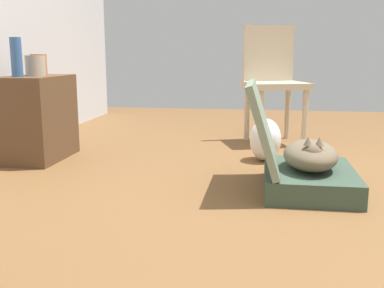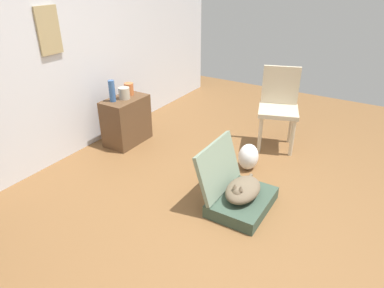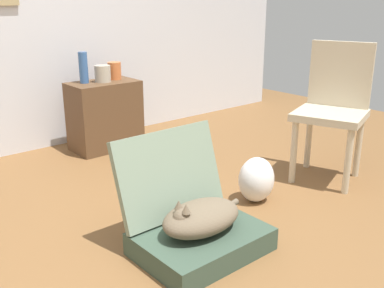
{
  "view_description": "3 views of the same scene",
  "coord_description": "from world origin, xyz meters",
  "px_view_note": "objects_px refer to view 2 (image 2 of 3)",
  "views": [
    {
      "loc": [
        -2.1,
        0.33,
        0.72
      ],
      "look_at": [
        0.2,
        0.69,
        0.26
      ],
      "focal_mm": 42.59,
      "sensor_mm": 36.0,
      "label": 1
    },
    {
      "loc": [
        -2.1,
        -0.87,
        1.97
      ],
      "look_at": [
        0.37,
        0.65,
        0.47
      ],
      "focal_mm": 32.27,
      "sensor_mm": 36.0,
      "label": 2
    },
    {
      "loc": [
        -1.02,
        -1.42,
        1.24
      ],
      "look_at": [
        0.47,
        0.33,
        0.48
      ],
      "focal_mm": 41.99,
      "sensor_mm": 36.0,
      "label": 3
    }
  ],
  "objects_px": {
    "suitcase_base": "(242,202)",
    "vase_tall": "(112,91)",
    "chair": "(279,105)",
    "cat": "(243,190)",
    "side_table": "(126,121)",
    "vase_round": "(124,93)",
    "vase_short": "(129,89)",
    "plastic_bag_white": "(248,157)"
  },
  "relations": [
    {
      "from": "vase_round",
      "to": "suitcase_base",
      "type": "bearing_deg",
      "value": -105.2
    },
    {
      "from": "vase_tall",
      "to": "side_table",
      "type": "bearing_deg",
      "value": -18.88
    },
    {
      "from": "suitcase_base",
      "to": "vase_round",
      "type": "xyz_separation_m",
      "value": [
        0.48,
        1.77,
        0.58
      ]
    },
    {
      "from": "plastic_bag_white",
      "to": "vase_short",
      "type": "bearing_deg",
      "value": 91.56
    },
    {
      "from": "chair",
      "to": "vase_round",
      "type": "bearing_deg",
      "value": -169.69
    },
    {
      "from": "suitcase_base",
      "to": "vase_short",
      "type": "xyz_separation_m",
      "value": [
        0.62,
        1.82,
        0.58
      ]
    },
    {
      "from": "vase_tall",
      "to": "vase_short",
      "type": "height_order",
      "value": "vase_tall"
    },
    {
      "from": "cat",
      "to": "side_table",
      "type": "relative_size",
      "value": 0.91
    },
    {
      "from": "suitcase_base",
      "to": "cat",
      "type": "bearing_deg",
      "value": 175.26
    },
    {
      "from": "plastic_bag_white",
      "to": "vase_short",
      "type": "relative_size",
      "value": 2.02
    },
    {
      "from": "plastic_bag_white",
      "to": "chair",
      "type": "xyz_separation_m",
      "value": [
        0.71,
        -0.05,
        0.38
      ]
    },
    {
      "from": "vase_tall",
      "to": "vase_round",
      "type": "bearing_deg",
      "value": -20.53
    },
    {
      "from": "vase_round",
      "to": "chair",
      "type": "height_order",
      "value": "chair"
    },
    {
      "from": "vase_round",
      "to": "chair",
      "type": "relative_size",
      "value": 0.14
    },
    {
      "from": "cat",
      "to": "plastic_bag_white",
      "type": "xyz_separation_m",
      "value": [
        0.67,
        0.23,
        -0.05
      ]
    },
    {
      "from": "vase_short",
      "to": "chair",
      "type": "xyz_separation_m",
      "value": [
        0.75,
        -1.64,
        -0.12
      ]
    },
    {
      "from": "plastic_bag_white",
      "to": "side_table",
      "type": "bearing_deg",
      "value": 96.8
    },
    {
      "from": "plastic_bag_white",
      "to": "side_table",
      "type": "relative_size",
      "value": 0.5
    },
    {
      "from": "plastic_bag_white",
      "to": "vase_round",
      "type": "xyz_separation_m",
      "value": [
        -0.18,
        1.54,
        0.5
      ]
    },
    {
      "from": "side_table",
      "to": "suitcase_base",
      "type": "bearing_deg",
      "value": -105.16
    },
    {
      "from": "suitcase_base",
      "to": "vase_tall",
      "type": "distance_m",
      "value": 1.96
    },
    {
      "from": "plastic_bag_white",
      "to": "chair",
      "type": "distance_m",
      "value": 0.81
    },
    {
      "from": "suitcase_base",
      "to": "cat",
      "type": "height_order",
      "value": "cat"
    },
    {
      "from": "plastic_bag_white",
      "to": "vase_tall",
      "type": "height_order",
      "value": "vase_tall"
    },
    {
      "from": "cat",
      "to": "plastic_bag_white",
      "type": "relative_size",
      "value": 1.8
    },
    {
      "from": "plastic_bag_white",
      "to": "vase_round",
      "type": "relative_size",
      "value": 2.13
    },
    {
      "from": "cat",
      "to": "vase_short",
      "type": "relative_size",
      "value": 3.62
    },
    {
      "from": "cat",
      "to": "vase_round",
      "type": "height_order",
      "value": "vase_round"
    },
    {
      "from": "cat",
      "to": "side_table",
      "type": "xyz_separation_m",
      "value": [
        0.49,
        1.78,
        0.09
      ]
    },
    {
      "from": "plastic_bag_white",
      "to": "chair",
      "type": "bearing_deg",
      "value": -3.96
    },
    {
      "from": "side_table",
      "to": "vase_short",
      "type": "bearing_deg",
      "value": 17.13
    },
    {
      "from": "cat",
      "to": "chair",
      "type": "distance_m",
      "value": 1.43
    },
    {
      "from": "vase_round",
      "to": "chair",
      "type": "bearing_deg",
      "value": -60.62
    },
    {
      "from": "vase_short",
      "to": "chair",
      "type": "relative_size",
      "value": 0.15
    },
    {
      "from": "plastic_bag_white",
      "to": "side_table",
      "type": "distance_m",
      "value": 1.56
    },
    {
      "from": "cat",
      "to": "plastic_bag_white",
      "type": "height_order",
      "value": "cat"
    },
    {
      "from": "vase_tall",
      "to": "vase_round",
      "type": "distance_m",
      "value": 0.16
    },
    {
      "from": "suitcase_base",
      "to": "vase_round",
      "type": "distance_m",
      "value": 1.93
    },
    {
      "from": "cat",
      "to": "vase_tall",
      "type": "bearing_deg",
      "value": 79.26
    },
    {
      "from": "suitcase_base",
      "to": "vase_round",
      "type": "bearing_deg",
      "value": 74.8
    },
    {
      "from": "side_table",
      "to": "plastic_bag_white",
      "type": "bearing_deg",
      "value": -83.2
    },
    {
      "from": "suitcase_base",
      "to": "chair",
      "type": "bearing_deg",
      "value": 7.51
    }
  ]
}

